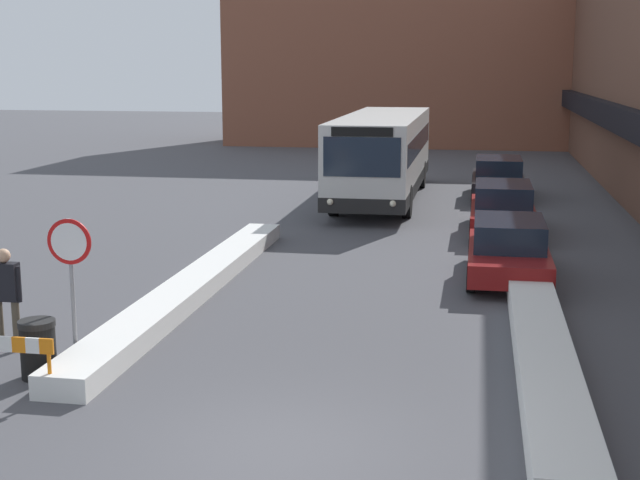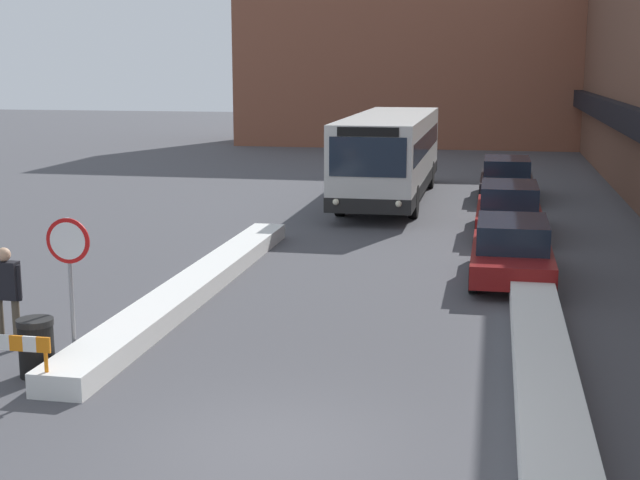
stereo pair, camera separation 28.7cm
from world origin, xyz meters
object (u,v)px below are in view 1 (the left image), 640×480
(parked_car_front, at_px, (508,249))
(parked_car_back, at_px, (498,178))
(trash_bin, at_px, (38,349))
(construction_barricade, at_px, (20,354))
(city_bus, at_px, (383,154))
(parked_car_middle, at_px, (503,208))
(stop_sign, at_px, (70,259))
(pedestrian, at_px, (6,290))

(parked_car_front, xyz_separation_m, parked_car_back, (-0.00, 13.14, 0.04))
(parked_car_back, relative_size, trash_bin, 5.13)
(parked_car_back, xyz_separation_m, construction_barricade, (-7.44, -22.11, -0.09))
(parked_car_back, distance_m, construction_barricade, 23.33)
(city_bus, xyz_separation_m, parked_car_middle, (4.21, -5.80, -0.97))
(parked_car_middle, bearing_deg, stop_sign, -118.77)
(stop_sign, relative_size, trash_bin, 2.61)
(parked_car_back, bearing_deg, parked_car_middle, -90.00)
(pedestrian, distance_m, trash_bin, 1.81)
(parked_car_middle, distance_m, parked_car_back, 7.25)
(construction_barricade, bearing_deg, city_bus, 81.12)
(construction_barricade, bearing_deg, parked_car_front, 50.31)
(city_bus, distance_m, parked_car_back, 4.56)
(parked_car_back, xyz_separation_m, trash_bin, (-7.59, -21.27, -0.28))
(city_bus, relative_size, trash_bin, 12.58)
(parked_car_back, distance_m, stop_sign, 21.84)
(stop_sign, bearing_deg, parked_car_front, 45.43)
(parked_car_front, bearing_deg, construction_barricade, -129.69)
(city_bus, bearing_deg, parked_car_front, -70.17)
(city_bus, bearing_deg, stop_sign, -99.19)
(stop_sign, bearing_deg, parked_car_middle, 61.23)
(city_bus, height_order, construction_barricade, city_bus)
(parked_car_front, distance_m, parked_car_back, 13.14)
(parked_car_front, xyz_separation_m, construction_barricade, (-7.44, -8.97, -0.04))
(city_bus, distance_m, trash_bin, 20.15)
(pedestrian, bearing_deg, trash_bin, -44.99)
(stop_sign, bearing_deg, parked_car_back, 70.43)
(parked_car_middle, distance_m, pedestrian, 15.54)
(stop_sign, height_order, trash_bin, stop_sign)
(city_bus, relative_size, parked_car_middle, 2.48)
(city_bus, height_order, parked_car_back, city_bus)
(parked_car_front, bearing_deg, pedestrian, -141.78)
(trash_bin, relative_size, construction_barricade, 0.86)
(city_bus, distance_m, stop_sign, 19.35)
(stop_sign, distance_m, pedestrian, 1.72)
(parked_car_front, distance_m, stop_sign, 10.47)
(parked_car_back, relative_size, construction_barricade, 4.43)
(parked_car_middle, bearing_deg, city_bus, 126.00)
(stop_sign, xyz_separation_m, construction_barricade, (-0.14, -1.55, -1.13))
(parked_car_back, bearing_deg, stop_sign, -109.57)
(city_bus, xyz_separation_m, stop_sign, (-3.09, -19.10, 0.09))
(city_bus, relative_size, stop_sign, 4.83)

